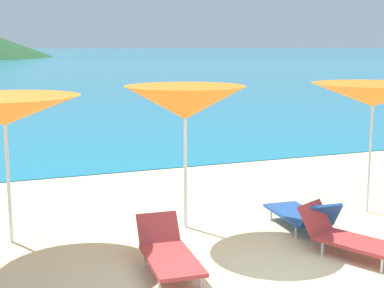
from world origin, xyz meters
TOP-DOWN VIEW (x-y plane):
  - ground_plane at (0.00, 10.00)m, footprint 50.00×100.00m
  - umbrella_3 at (-2.96, 2.88)m, footprint 2.43×2.43m
  - umbrella_4 at (-0.22, 2.57)m, footprint 2.05×2.05m
  - umbrella_5 at (3.15, 2.18)m, footprint 2.22×2.22m
  - lounge_chair_0 at (-1.10, 0.90)m, footprint 0.72×1.55m
  - lounge_chair_2 at (1.50, 0.50)m, footprint 1.19×1.65m
  - lounge_chair_8 at (1.49, 1.73)m, footprint 0.71×1.58m

SIDE VIEW (x-z plane):
  - ground_plane at x=0.00m, z-range -0.30..0.00m
  - lounge_chair_8 at x=1.49m, z-range -0.05..0.57m
  - lounge_chair_2 at x=1.50m, z-range -0.05..0.62m
  - lounge_chair_0 at x=-1.10m, z-range -0.03..0.61m
  - umbrella_3 at x=-2.96m, z-range 0.90..3.15m
  - umbrella_4 at x=-0.22m, z-range 0.90..3.24m
  - umbrella_5 at x=3.15m, z-range 0.96..3.28m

